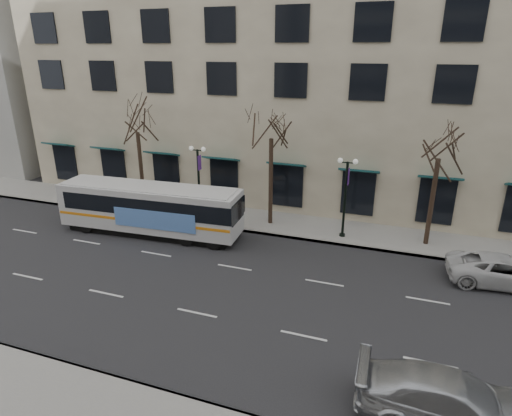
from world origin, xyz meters
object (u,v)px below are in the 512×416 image
at_px(lamp_post_right, 345,194).
at_px(white_pickup, 504,271).
at_px(tree_far_mid, 271,124).
at_px(tree_far_right, 441,142).
at_px(lamp_post_left, 199,179).
at_px(city_bus, 151,208).
at_px(silver_car, 450,401).
at_px(tree_far_left, 136,119).

xyz_separation_m(lamp_post_right, white_pickup, (8.59, -2.96, -2.19)).
height_order(tree_far_mid, tree_far_right, tree_far_mid).
relative_size(lamp_post_left, city_bus, 0.43).
bearing_deg(city_bus, lamp_post_left, 58.23).
distance_m(lamp_post_right, silver_car, 14.49).
bearing_deg(white_pickup, tree_far_right, 40.59).
bearing_deg(tree_far_right, city_bus, -166.83).
relative_size(tree_far_mid, lamp_post_left, 1.64).
xyz_separation_m(lamp_post_left, lamp_post_right, (10.00, 0.00, 0.00)).
bearing_deg(tree_far_right, tree_far_left, 180.00).
height_order(tree_far_mid, lamp_post_left, tree_far_mid).
distance_m(lamp_post_left, city_bus, 3.96).
distance_m(lamp_post_left, white_pickup, 18.95).
height_order(city_bus, white_pickup, city_bus).
bearing_deg(tree_far_right, silver_car, -88.33).
distance_m(tree_far_left, white_pickup, 24.60).
distance_m(tree_far_left, city_bus, 7.07).
height_order(tree_far_right, silver_car, tree_far_right).
distance_m(tree_far_right, lamp_post_left, 15.40).
xyz_separation_m(tree_far_mid, city_bus, (-6.79, -3.93, -5.14)).
bearing_deg(lamp_post_right, tree_far_left, 177.71).
relative_size(lamp_post_left, white_pickup, 0.96).
distance_m(silver_car, white_pickup, 10.81).
distance_m(tree_far_right, city_bus, 17.86).
xyz_separation_m(tree_far_mid, lamp_post_left, (-4.99, -0.60, -3.96)).
height_order(silver_car, white_pickup, silver_car).
height_order(tree_far_mid, lamp_post_right, tree_far_mid).
xyz_separation_m(lamp_post_left, white_pickup, (18.59, -2.96, -2.19)).
xyz_separation_m(tree_far_right, lamp_post_left, (-14.99, -0.60, -3.48)).
height_order(tree_far_mid, silver_car, tree_far_mid).
distance_m(tree_far_mid, lamp_post_left, 6.40).
bearing_deg(silver_car, city_bus, 58.55).
xyz_separation_m(tree_far_left, silver_car, (20.41, -13.89, -5.84)).
xyz_separation_m(tree_far_right, lamp_post_right, (-4.99, -0.60, -3.48)).
bearing_deg(silver_car, tree_far_left, 54.39).
bearing_deg(tree_far_mid, tree_far_right, -0.00).
distance_m(lamp_post_left, lamp_post_right, 10.00).
bearing_deg(white_pickup, city_bus, 86.32).
xyz_separation_m(city_bus, white_pickup, (20.39, 0.36, -1.01)).
height_order(tree_far_right, lamp_post_left, tree_far_right).
bearing_deg(tree_far_left, lamp_post_left, -6.83).
relative_size(tree_far_left, tree_far_mid, 0.98).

